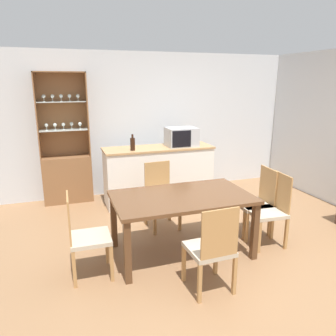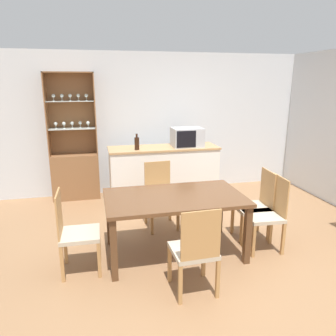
{
  "view_description": "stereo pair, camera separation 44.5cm",
  "coord_description": "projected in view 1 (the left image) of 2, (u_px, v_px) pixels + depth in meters",
  "views": [
    {
      "loc": [
        -1.79,
        -3.26,
        2.03
      ],
      "look_at": [
        -0.34,
        1.02,
        0.84
      ],
      "focal_mm": 35.0,
      "sensor_mm": 36.0,
      "label": 1
    },
    {
      "loc": [
        -1.37,
        -3.38,
        2.03
      ],
      "look_at": [
        -0.34,
        1.02,
        0.84
      ],
      "focal_mm": 35.0,
      "sensor_mm": 36.0,
      "label": 2
    }
  ],
  "objects": [
    {
      "name": "wall_back",
      "position": [
        158.0,
        123.0,
        6.15
      ],
      "size": [
        6.8,
        0.06,
        2.55
      ],
      "color": "silver",
      "rests_on": "ground_plane"
    },
    {
      "name": "dining_chair_side_right_far",
      "position": [
        257.0,
        202.0,
        4.4
      ],
      "size": [
        0.44,
        0.44,
        0.93
      ],
      "rotation": [
        0.0,
        0.0,
        1.51
      ],
      "color": "#C1B299",
      "rests_on": "ground_plane"
    },
    {
      "name": "dining_table",
      "position": [
        182.0,
        202.0,
        3.87
      ],
      "size": [
        1.62,
        0.96,
        0.74
      ],
      "color": "brown",
      "rests_on": "ground_plane"
    },
    {
      "name": "dining_chair_side_left_near",
      "position": [
        85.0,
        236.0,
        3.44
      ],
      "size": [
        0.42,
        0.42,
        0.93
      ],
      "rotation": [
        0.0,
        0.0,
        -1.59
      ],
      "color": "#C1B299",
      "rests_on": "ground_plane"
    },
    {
      "name": "microwave",
      "position": [
        181.0,
        137.0,
        5.56
      ],
      "size": [
        0.51,
        0.4,
        0.31
      ],
      "color": "#B7BABF",
      "rests_on": "kitchen_counter"
    },
    {
      "name": "kitchen_counter",
      "position": [
        159.0,
        175.0,
        5.63
      ],
      "size": [
        1.85,
        0.6,
        0.97
      ],
      "color": "white",
      "rests_on": "ground_plane"
    },
    {
      "name": "wine_bottle",
      "position": [
        133.0,
        144.0,
        5.21
      ],
      "size": [
        0.08,
        0.08,
        0.26
      ],
      "color": "black",
      "rests_on": "kitchen_counter"
    },
    {
      "name": "dining_chair_side_right_near",
      "position": [
        270.0,
        210.0,
        4.14
      ],
      "size": [
        0.44,
        0.44,
        0.93
      ],
      "rotation": [
        0.0,
        0.0,
        1.51
      ],
      "color": "#C1B299",
      "rests_on": "ground_plane"
    },
    {
      "name": "ground_plane",
      "position": [
        221.0,
        251.0,
        4.06
      ],
      "size": [
        18.0,
        18.0,
        0.0
      ],
      "primitive_type": "plane",
      "color": "#936B47"
    },
    {
      "name": "dining_chair_head_far",
      "position": [
        161.0,
        196.0,
        4.66
      ],
      "size": [
        0.44,
        0.44,
        0.93
      ],
      "rotation": [
        0.0,
        0.0,
        3.21
      ],
      "color": "#C1B299",
      "rests_on": "ground_plane"
    },
    {
      "name": "dining_chair_head_near",
      "position": [
        211.0,
        249.0,
        3.18
      ],
      "size": [
        0.43,
        0.43,
        0.93
      ],
      "rotation": [
        0.0,
        0.0,
        0.03
      ],
      "color": "#C1B299",
      "rests_on": "ground_plane"
    },
    {
      "name": "display_cabinet",
      "position": [
        67.0,
        167.0,
        5.62
      ],
      "size": [
        0.81,
        0.33,
        2.19
      ],
      "color": "brown",
      "rests_on": "ground_plane"
    }
  ]
}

